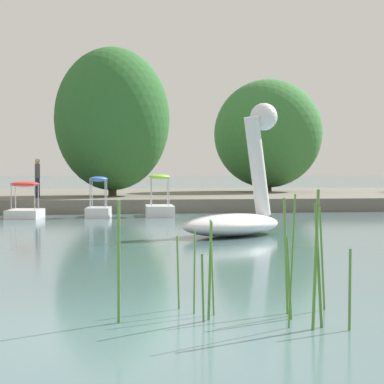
# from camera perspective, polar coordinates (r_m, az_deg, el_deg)

# --- Properties ---
(ground_plane) EXTENTS (650.42, 650.42, 0.00)m
(ground_plane) POSITION_cam_1_polar(r_m,az_deg,el_deg) (8.04, -5.72, -10.89)
(ground_plane) COLOR slate
(shore_bank_far) EXTENTS (117.51, 20.49, 0.58)m
(shore_bank_far) POSITION_cam_1_polar(r_m,az_deg,el_deg) (40.33, -8.06, -0.48)
(shore_bank_far) COLOR #6B665B
(shore_bank_far) RESTS_ON ground_plane
(swan_boat) EXTENTS (3.72, 3.37, 3.68)m
(swan_boat) POSITION_cam_1_polar(r_m,az_deg,el_deg) (19.88, 3.71, -0.97)
(swan_boat) COLOR white
(swan_boat) RESTS_ON ground_plane
(pedal_boat_lime) EXTENTS (1.19, 2.12, 1.64)m
(pedal_boat_lime) POSITION_cam_1_polar(r_m,az_deg,el_deg) (28.39, -2.56, -0.98)
(pedal_boat_lime) COLOR white
(pedal_boat_lime) RESTS_ON ground_plane
(pedal_boat_blue) EXTENTS (1.08, 1.81, 1.56)m
(pedal_boat_blue) POSITION_cam_1_polar(r_m,az_deg,el_deg) (28.09, -7.35, -1.08)
(pedal_boat_blue) COLOR white
(pedal_boat_blue) RESTS_ON ground_plane
(pedal_boat_red) EXTENTS (1.41, 1.99, 1.38)m
(pedal_boat_red) POSITION_cam_1_polar(r_m,az_deg,el_deg) (28.01, -12.98, -1.18)
(pedal_boat_red) COLOR white
(pedal_boat_red) RESTS_ON ground_plane
(tree_willow_overhanging) EXTENTS (8.24, 8.76, 6.53)m
(tree_willow_overhanging) POSITION_cam_1_polar(r_m,az_deg,el_deg) (42.58, 5.93, 4.57)
(tree_willow_overhanging) COLOR #4C3823
(tree_willow_overhanging) RESTS_ON shore_bank_far
(tree_willow_near_path) EXTENTS (7.29, 7.36, 7.08)m
(tree_willow_near_path) POSITION_cam_1_polar(r_m,az_deg,el_deg) (34.92, -6.28, 5.72)
(tree_willow_near_path) COLOR #4C3823
(tree_willow_near_path) RESTS_ON shore_bank_far
(person_on_path) EXTENTS (0.24, 0.25, 1.74)m
(person_on_path) POSITION_cam_1_polar(r_m,az_deg,el_deg) (32.61, -12.04, 1.15)
(person_on_path) COLOR #23283D
(person_on_path) RESTS_ON shore_bank_far
(reed_clump_foreground) EXTENTS (2.63, 1.54, 1.54)m
(reed_clump_foreground) POSITION_cam_1_polar(r_m,az_deg,el_deg) (8.50, 5.18, -5.89)
(reed_clump_foreground) COLOR #4C7F33
(reed_clump_foreground) RESTS_ON ground_plane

